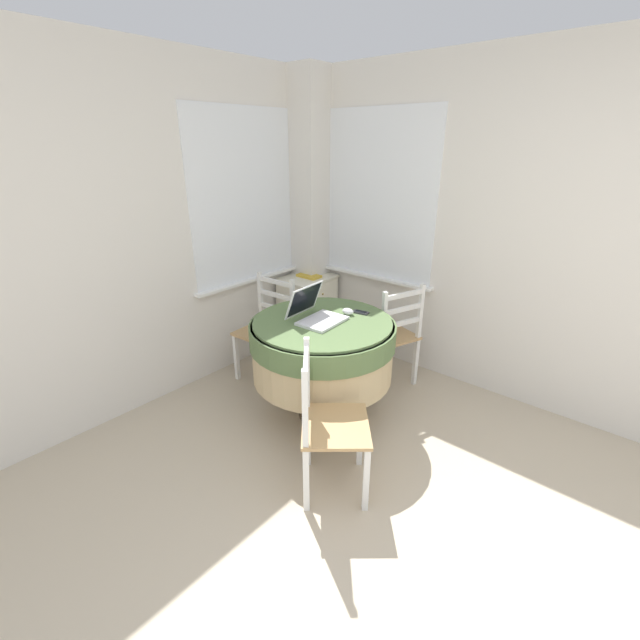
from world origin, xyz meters
The scene contains 10 objects.
corner_room_shell centered at (1.32, 1.74, 1.28)m, with size 4.55×4.58×2.55m.
round_dining_table centered at (1.13, 1.56, 0.58)m, with size 1.03×1.03×0.77m.
laptop centered at (1.11, 1.60, 0.82)m, with size 0.34×0.34×0.24m.
computer_mouse centered at (1.33, 1.50, 0.80)m, with size 0.06×0.09×0.05m.
cell_phone centered at (1.42, 1.45, 0.78)m, with size 0.08×0.13×0.01m.
dining_chair_near_back_window centered at (1.27, 2.29, 0.44)m, with size 0.40×0.44×0.90m.
dining_chair_near_right_window centered at (1.84, 1.42, 0.44)m, with size 0.53×0.50×0.90m.
dining_chair_camera_near centered at (0.59, 1.06, 0.44)m, with size 0.57×0.57×0.90m.
corner_cabinet centered at (2.00, 2.49, 0.35)m, with size 0.52×0.41×0.71m.
book_on_cabinet centered at (2.01, 2.48, 0.72)m, with size 0.13×0.23×0.02m.
Camera 1 is at (-0.98, -0.21, 1.93)m, focal length 24.00 mm.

